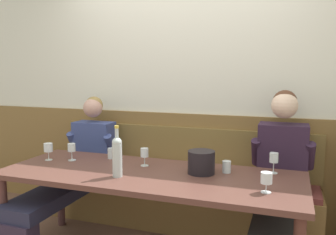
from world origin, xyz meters
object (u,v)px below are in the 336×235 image
(wine_glass_by_bottle, at_px, (72,149))
(water_tumbler_left, at_px, (227,167))
(person_center_right_seat, at_px, (73,168))
(wall_bench, at_px, (178,197))
(dining_table, at_px, (149,182))
(wine_bottle_green_tall, at_px, (117,155))
(water_tumbler_right, at_px, (111,153))
(wine_glass_near_bucket, at_px, (144,154))
(person_right_seat, at_px, (281,180))
(wine_glass_center_rear, at_px, (266,179))
(wine_glass_left_end, at_px, (274,159))
(ice_bucket, at_px, (201,162))
(wine_glass_center_front, at_px, (48,148))

(wine_glass_by_bottle, bearing_deg, water_tumbler_left, 3.40)
(person_center_right_seat, distance_m, water_tumbler_left, 1.47)
(wall_bench, bearing_deg, dining_table, -90.00)
(wine_bottle_green_tall, xyz_separation_m, water_tumbler_right, (-0.30, 0.45, -0.11))
(person_center_right_seat, distance_m, wine_glass_near_bucket, 0.84)
(wine_glass_near_bucket, height_order, wine_glass_by_bottle, wine_glass_by_bottle)
(water_tumbler_right, bearing_deg, person_right_seat, 3.50)
(wine_glass_center_rear, bearing_deg, person_right_seat, 81.83)
(wine_glass_by_bottle, bearing_deg, wall_bench, 38.18)
(wine_bottle_green_tall, xyz_separation_m, wine_glass_center_rear, (1.05, 0.01, -0.07))
(wine_bottle_green_tall, bearing_deg, wine_glass_by_bottle, 153.89)
(wall_bench, height_order, water_tumbler_right, wall_bench)
(wine_bottle_green_tall, relative_size, wine_glass_left_end, 2.41)
(wall_bench, distance_m, ice_bucket, 0.89)
(person_center_right_seat, bearing_deg, wine_glass_left_end, -0.71)
(wall_bench, relative_size, person_center_right_seat, 1.99)
(person_right_seat, bearing_deg, person_center_right_seat, -178.37)
(wall_bench, height_order, wine_bottle_green_tall, wine_bottle_green_tall)
(dining_table, xyz_separation_m, wine_glass_left_end, (0.89, 0.30, 0.18))
(wall_bench, bearing_deg, person_right_seat, -20.11)
(person_center_right_seat, xyz_separation_m, ice_bucket, (1.27, -0.21, 0.22))
(wine_glass_by_bottle, bearing_deg, wine_glass_left_end, 6.19)
(wine_glass_center_front, bearing_deg, wine_glass_center_rear, -6.91)
(dining_table, height_order, wine_glass_left_end, wine_glass_left_end)
(ice_bucket, bearing_deg, wine_glass_left_end, 19.82)
(wall_bench, bearing_deg, water_tumbler_left, -43.20)
(dining_table, height_order, wine_bottle_green_tall, wine_bottle_green_tall)
(wine_bottle_green_tall, bearing_deg, water_tumbler_left, 26.48)
(person_right_seat, bearing_deg, dining_table, -158.58)
(person_right_seat, distance_m, wine_glass_by_bottle, 1.74)
(person_center_right_seat, relative_size, wine_glass_center_rear, 9.85)
(dining_table, xyz_separation_m, wine_glass_near_bucket, (-0.11, 0.17, 0.17))
(dining_table, height_order, wine_glass_center_rear, wine_glass_center_rear)
(wine_glass_by_bottle, height_order, water_tumbler_left, wine_glass_by_bottle)
(wall_bench, height_order, water_tumbler_left, wall_bench)
(water_tumbler_right, bearing_deg, wine_glass_center_rear, -18.26)
(wine_glass_near_bucket, distance_m, water_tumbler_right, 0.39)
(wine_bottle_green_tall, bearing_deg, wine_glass_near_bucket, 78.03)
(water_tumbler_left, bearing_deg, water_tumbler_right, 175.10)
(wall_bench, bearing_deg, wine_glass_left_end, -25.25)
(wine_glass_near_bucket, xyz_separation_m, wine_glass_center_front, (-0.85, -0.10, 0.00))
(wall_bench, xyz_separation_m, person_center_right_seat, (-0.89, -0.40, 0.31))
(person_right_seat, bearing_deg, wine_glass_by_bottle, -171.55)
(ice_bucket, height_order, wine_glass_by_bottle, ice_bucket)
(wine_glass_left_end, bearing_deg, wine_glass_center_rear, -92.82)
(water_tumbler_right, xyz_separation_m, water_tumbler_left, (1.03, -0.09, -0.00))
(ice_bucket, xyz_separation_m, wine_glass_near_bucket, (-0.49, 0.05, 0.01))
(ice_bucket, height_order, wine_glass_near_bucket, ice_bucket)
(ice_bucket, distance_m, water_tumbler_left, 0.20)
(person_right_seat, xyz_separation_m, ice_bucket, (-0.57, -0.26, 0.16))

